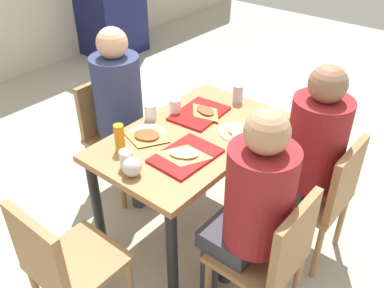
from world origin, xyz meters
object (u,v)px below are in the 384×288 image
at_px(chair_near_left, 272,255).
at_px(person_in_brown_jacket, 309,149).
at_px(pizza_slice_d, 236,131).
at_px(pizza_slice_a, 184,154).
at_px(plastic_cup_c, 126,159).
at_px(pizza_slice_c, 147,136).
at_px(chair_far_side, 112,128).
at_px(pizza_slice_b, 205,111).
at_px(main_table, 192,148).
at_px(condiment_bottle, 120,138).
at_px(paper_plate_near_edge, 237,132).
at_px(plastic_cup_a, 151,112).
at_px(foil_bundle, 132,167).
at_px(plastic_cup_d, 175,107).
at_px(chair_near_right, 324,193).
at_px(plastic_cup_b, 238,142).
at_px(person_far_side, 122,104).
at_px(tray_red_near, 186,156).
at_px(soda_can, 238,94).
at_px(chair_left_end, 62,263).
at_px(person_in_red, 252,204).
at_px(paper_plate_center, 147,134).
at_px(tray_red_far, 199,113).

bearing_deg(chair_near_left, person_in_brown_jacket, 13.37).
bearing_deg(person_in_brown_jacket, pizza_slice_d, 107.60).
relative_size(pizza_slice_a, plastic_cup_c, 2.70).
xyz_separation_m(pizza_slice_c, plastic_cup_c, (-0.27, -0.12, 0.03)).
bearing_deg(chair_far_side, pizza_slice_b, -70.94).
xyz_separation_m(main_table, condiment_bottle, (-0.38, 0.20, 0.18)).
relative_size(chair_near_left, paper_plate_near_edge, 3.80).
distance_m(plastic_cup_a, foil_bundle, 0.57).
relative_size(plastic_cup_a, plastic_cup_d, 1.00).
distance_m(pizza_slice_a, pizza_slice_b, 0.49).
bearing_deg(chair_near_right, condiment_bottle, 125.68).
bearing_deg(plastic_cup_b, foil_bundle, 151.45).
xyz_separation_m(person_far_side, plastic_cup_a, (-0.03, -0.30, 0.06)).
xyz_separation_m(pizza_slice_a, foil_bundle, (-0.28, 0.10, 0.03)).
xyz_separation_m(chair_near_left, tray_red_near, (0.09, 0.62, 0.26)).
bearing_deg(soda_can, paper_plate_near_edge, -146.26).
xyz_separation_m(chair_left_end, paper_plate_near_edge, (1.15, -0.20, 0.26)).
distance_m(chair_near_right, soda_can, 0.85).
height_order(person_in_red, plastic_cup_a, person_in_red).
xyz_separation_m(paper_plate_center, plastic_cup_c, (-0.29, -0.14, 0.05)).
relative_size(chair_near_left, person_in_brown_jacket, 0.67).
height_order(pizza_slice_a, plastic_cup_b, plastic_cup_b).
xyz_separation_m(pizza_slice_d, plastic_cup_c, (-0.64, 0.26, 0.03)).
bearing_deg(condiment_bottle, tray_red_far, -8.70).
xyz_separation_m(plastic_cup_b, plastic_cup_c, (-0.50, 0.36, 0.00)).
distance_m(person_far_side, soda_can, 0.77).
bearing_deg(chair_near_left, person_far_side, 77.69).
bearing_deg(soda_can, chair_far_side, 124.55).
bearing_deg(paper_plate_center, pizza_slice_b, -16.25).
height_order(pizza_slice_b, plastic_cup_c, plastic_cup_c).
bearing_deg(paper_plate_center, plastic_cup_c, -153.91).
relative_size(person_in_red, pizza_slice_c, 4.75).
distance_m(tray_red_near, paper_plate_near_edge, 0.39).
height_order(chair_far_side, foil_bundle, foil_bundle).
height_order(chair_left_end, person_far_side, person_far_side).
distance_m(paper_plate_near_edge, plastic_cup_b, 0.19).
bearing_deg(person_far_side, person_in_red, -103.68).
distance_m(plastic_cup_b, foil_bundle, 0.60).
height_order(person_far_side, condiment_bottle, person_far_side).
relative_size(chair_left_end, plastic_cup_b, 8.36).
bearing_deg(pizza_slice_c, person_far_side, 64.85).
relative_size(tray_red_far, paper_plate_near_edge, 1.64).
xyz_separation_m(chair_near_right, pizza_slice_d, (-0.13, 0.54, 0.27)).
xyz_separation_m(pizza_slice_a, pizza_slice_c, (0.01, 0.29, -0.01)).
relative_size(chair_far_side, paper_plate_center, 3.80).
relative_size(main_table, plastic_cup_a, 11.78).
bearing_deg(pizza_slice_b, plastic_cup_a, 138.84).
xyz_separation_m(paper_plate_center, plastic_cup_d, (0.29, 0.04, 0.05)).
relative_size(person_far_side, plastic_cup_a, 12.46).
bearing_deg(main_table, condiment_bottle, 152.62).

